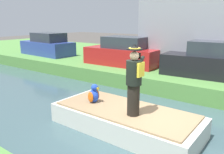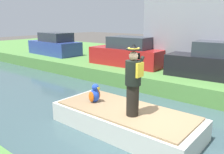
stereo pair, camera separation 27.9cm
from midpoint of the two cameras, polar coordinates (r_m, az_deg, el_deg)
ground_plane at (r=6.42m, az=8.49°, el=-15.34°), size 80.00×80.00×0.00m
canal_water at (r=6.40m, az=8.51°, el=-14.95°), size 6.31×48.00×0.10m
grass_bank_far at (r=13.56m, az=24.56°, el=1.04°), size 9.74×48.00×0.78m
boat at (r=6.63m, az=1.97°, el=-10.33°), size 1.88×4.23×0.61m
person_pirate at (r=5.83m, az=4.12°, el=-0.89°), size 0.61×0.42×1.85m
parrot_plush at (r=6.96m, az=-5.66°, el=-4.31°), size 0.36×0.34×0.57m
parked_car_dark at (r=10.52m, az=23.00°, el=3.43°), size 1.91×4.08×1.50m
parked_car_red at (r=12.33m, az=2.06°, el=5.93°), size 1.79×4.04×1.50m
parked_car_blue at (r=16.57m, az=-16.10°, el=7.46°), size 1.93×4.09×1.50m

